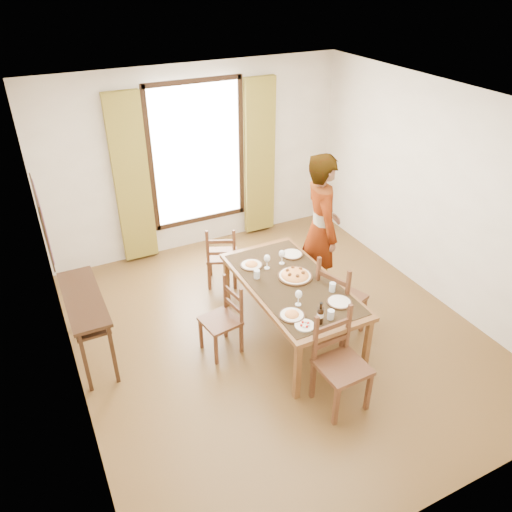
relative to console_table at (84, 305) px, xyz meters
name	(u,v)px	position (x,y,z in m)	size (l,w,h in m)	color
ground	(276,333)	(2.03, -0.60, -0.68)	(5.00, 5.00, 0.00)	#503819
room_shell	(273,214)	(2.03, -0.47, 0.86)	(4.60, 5.10, 2.74)	silver
console_table	(84,305)	(0.00, 0.00, 0.00)	(0.38, 1.20, 0.80)	#332011
dining_table	(292,287)	(2.16, -0.70, 0.01)	(0.97, 1.88, 0.76)	brown
chair_west	(223,321)	(1.36, -0.57, -0.28)	(0.44, 0.44, 0.88)	brown
chair_north	(222,257)	(1.87, 0.67, -0.26)	(0.53, 0.53, 0.91)	brown
chair_south	(340,365)	(2.08, -1.80, -0.20)	(0.47, 0.47, 1.03)	brown
chair_east	(339,299)	(2.68, -0.91, -0.19)	(0.60, 0.60, 1.05)	brown
man	(321,230)	(2.88, -0.15, 0.31)	(0.64, 0.82, 1.98)	gray
plate_sw	(292,314)	(1.86, -1.22, 0.10)	(0.27, 0.27, 0.05)	silver
plate_se	(339,301)	(2.41, -1.25, 0.10)	(0.27, 0.27, 0.05)	silver
plate_nw	(252,264)	(1.90, -0.18, 0.10)	(0.27, 0.27, 0.05)	silver
plate_ne	(292,253)	(2.46, -0.18, 0.10)	(0.27, 0.27, 0.05)	silver
pasta_platter	(295,274)	(2.24, -0.62, 0.12)	(0.40, 0.40, 0.10)	#C84119
caprese_plate	(305,325)	(1.89, -1.42, 0.09)	(0.20, 0.20, 0.04)	silver
wine_glass_a	(298,298)	(2.01, -1.09, 0.16)	(0.08, 0.08, 0.18)	white
wine_glass_b	(282,257)	(2.25, -0.30, 0.16)	(0.08, 0.08, 0.18)	white
wine_glass_c	(267,261)	(2.04, -0.31, 0.16)	(0.08, 0.08, 0.18)	white
tumbler_a	(332,287)	(2.47, -1.03, 0.12)	(0.07, 0.07, 0.10)	silver
tumbler_b	(257,274)	(1.85, -0.44, 0.12)	(0.07, 0.07, 0.10)	silver
tumbler_c	(331,315)	(2.18, -1.43, 0.12)	(0.07, 0.07, 0.10)	silver
wine_bottle	(320,313)	(2.05, -1.44, 0.20)	(0.07, 0.07, 0.25)	black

